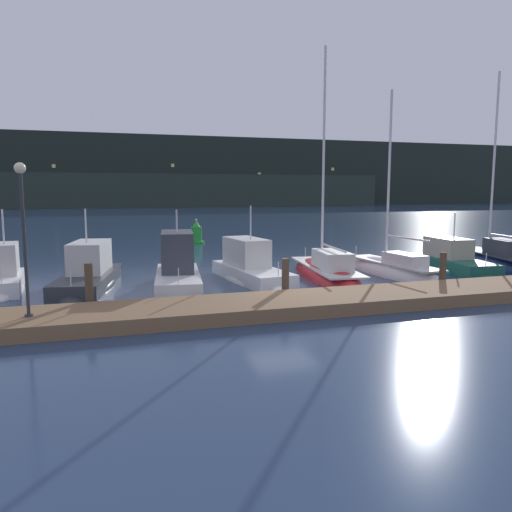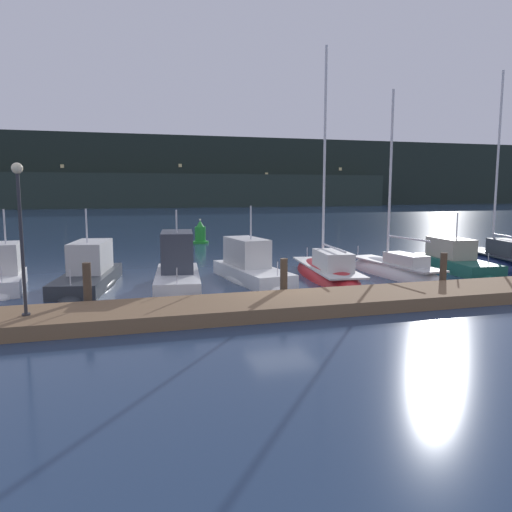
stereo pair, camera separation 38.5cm
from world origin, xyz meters
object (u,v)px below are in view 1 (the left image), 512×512
Objects in this scene: sailboat_berth_6 at (326,274)px; motorboat_berth_8 at (453,264)px; motorboat_berth_4 at (178,277)px; dock_lamppost at (23,216)px; channel_buoy at (196,234)px; sailboat_berth_9 at (495,264)px; motorboat_berth_3 at (88,279)px; sailboat_berth_7 at (393,274)px; motorboat_berth_5 at (251,273)px; motorboat_berth_2 at (7,282)px.

motorboat_berth_8 is (7.23, 0.04, 0.15)m from sailboat_berth_6.
dock_lamppost is at bearing -134.34° from motorboat_berth_4.
sailboat_berth_9 is at bearing -51.28° from channel_buoy.
motorboat_berth_3 is at bearing 77.36° from dock_lamppost.
sailboat_berth_7 is 18.68m from channel_buoy.
dock_lamppost is (-8.62, -6.05, 3.06)m from motorboat_berth_5.
motorboat_berth_4 is at bearing -177.13° from sailboat_berth_9.
sailboat_berth_6 is at bearing -4.33° from motorboat_berth_2.
motorboat_berth_3 is 1.09× the size of motorboat_berth_4.
sailboat_berth_6 reaches higher than sailboat_berth_9.
motorboat_berth_2 is 0.40× the size of sailboat_berth_6.
dock_lamppost is at bearing -163.29° from motorboat_berth_8.
dock_lamppost reaches higher than motorboat_berth_3.
motorboat_berth_8 is at bearing -0.97° from motorboat_berth_5.
motorboat_berth_5 reaches higher than channel_buoy.
motorboat_berth_5 reaches higher than motorboat_berth_3.
sailboat_berth_9 is (10.18, 0.31, 0.02)m from sailboat_berth_6.
sailboat_berth_6 is 1.19× the size of sailboat_berth_7.
dock_lamppost is (-22.50, -6.14, 3.24)m from sailboat_berth_9.
motorboat_berth_2 is at bearing 103.94° from dock_lamppost.
sailboat_berth_7 reaches higher than channel_buoy.
motorboat_berth_3 is 0.71× the size of sailboat_berth_7.
sailboat_berth_7 is at bearing -69.89° from channel_buoy.
sailboat_berth_9 is (13.88, 0.09, -0.18)m from motorboat_berth_5.
sailboat_berth_7 is 16.78m from dock_lamppost.
sailboat_berth_9 is at bearing 0.37° from motorboat_berth_5.
motorboat_berth_3 is (3.22, -0.18, -0.02)m from motorboat_berth_2.
motorboat_berth_3 is 3.92m from motorboat_berth_4.
motorboat_berth_5 is 10.93m from motorboat_berth_8.
sailboat_berth_6 reaches higher than motorboat_berth_4.
motorboat_berth_2 is at bearing 177.24° from motorboat_berth_8.
motorboat_berth_5 is (3.46, 0.78, -0.14)m from motorboat_berth_4.
motorboat_berth_3 reaches higher than motorboat_berth_4.
motorboat_berth_2 is 17.40m from sailboat_berth_7.
motorboat_berth_3 reaches higher than channel_buoy.
sailboat_berth_7 is (10.45, -0.06, -0.37)m from motorboat_berth_4.
sailboat_berth_7 reaches higher than motorboat_berth_5.
sailboat_berth_7 is at bearing 18.48° from dock_lamppost.
channel_buoy is at bearing 68.01° from dock_lamppost.
sailboat_berth_6 is (7.16, 0.56, -0.33)m from motorboat_berth_4.
motorboat_berth_5 is 7.04m from sailboat_berth_7.
motorboat_berth_2 reaches higher than motorboat_berth_3.
motorboat_berth_8 is 20.64m from dock_lamppost.
motorboat_berth_8 is 0.55× the size of sailboat_berth_9.
motorboat_berth_3 is 17.78m from channel_buoy.
motorboat_berth_3 is 1.13× the size of motorboat_berth_8.
motorboat_berth_2 is 1.04× the size of dock_lamppost.
dock_lamppost is (-19.54, -5.87, 3.11)m from motorboat_berth_8.
sailboat_berth_6 is at bearing -3.43° from motorboat_berth_5.
channel_buoy is (0.57, 16.69, 0.38)m from motorboat_berth_5.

